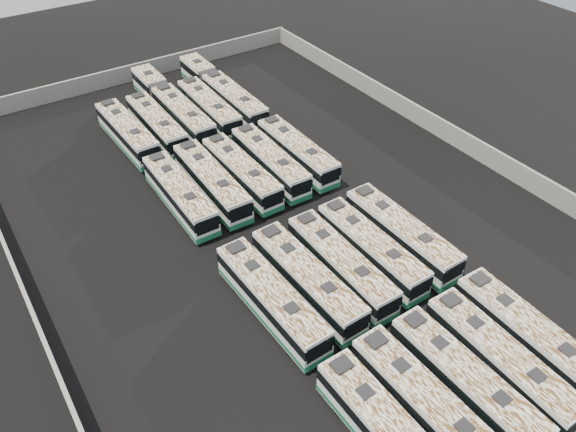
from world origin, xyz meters
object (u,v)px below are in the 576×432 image
Objects in this scene: bus_front_right at (500,361)px; bus_midback_left at (212,182)px; bus_front_far_right at (529,337)px; bus_midback_far_left at (180,194)px; bus_back_far_left at (128,133)px; bus_midfront_right at (371,249)px; bus_back_center at (172,105)px; bus_back_right at (209,108)px; bus_back_far_right at (222,91)px; bus_back_left at (157,125)px; bus_front_left at (428,408)px; bus_midfront_far_right at (401,234)px; bus_midfront_left at (307,280)px; bus_front_center at (465,382)px; bus_midfront_far_left at (271,299)px; bus_midback_far_right at (297,152)px; bus_midback_right at (270,162)px; bus_midfront_center at (341,265)px; bus_midback_center at (242,173)px.

bus_midback_left reaches higher than bus_front_right.
bus_midback_far_left is at bearing 115.86° from bus_front_far_right.
bus_midfront_right is at bearing -72.51° from bus_back_far_left.
bus_back_right is (3.20, -3.20, 0.00)m from bus_back_center.
bus_midfront_right is at bearing -95.41° from bus_back_far_right.
bus_back_left is at bearing 91.23° from bus_midback_left.
bus_midback_left is 16.56m from bus_back_center.
bus_front_left is 16.39m from bus_midfront_far_right.
bus_back_far_right is at bearing 71.65° from bus_midfront_left.
bus_back_right reaches higher than bus_front_center.
bus_midfront_far_left is 1.03× the size of bus_midback_far_right.
bus_midback_right is at bearing 75.94° from bus_front_left.
bus_midfront_far_right reaches higher than bus_front_far_right.
bus_back_far_left is at bearing 93.25° from bus_front_left.
bus_midfront_right is 30.20m from bus_back_far_left.
bus_midfront_far_left is 28.72m from bus_back_far_left.
bus_front_left is 1.02× the size of bus_midback_far_left.
bus_midfront_far_right is (9.73, -0.01, 0.00)m from bus_midfront_left.
bus_midfront_center is (-0.01, 13.00, 0.01)m from bus_front_center.
bus_front_right is (3.18, -0.15, 0.01)m from bus_front_center.
bus_midfront_far_left reaches higher than bus_back_left.
bus_midfront_center is 6.51m from bus_midfront_far_right.
bus_midfront_left is 16.70m from bus_midback_right.
bus_back_far_left is at bearing -153.82° from bus_back_center.
bus_front_right is 41.80m from bus_back_right.
bus_back_center is at bearing 90.74° from bus_midfront_center.
bus_midfront_left reaches higher than bus_midback_far_right.
bus_midback_left is 1.03× the size of bus_midback_right.
bus_back_far_right is at bearing 86.88° from bus_front_right.
bus_midfront_left reaches higher than bus_midback_right.
bus_back_far_left is at bearing 98.07° from bus_front_center.
bus_midback_left reaches higher than bus_midfront_right.
bus_back_left reaches higher than bus_midback_right.
bus_front_right is 44.96m from bus_back_far_right.
bus_midfront_left is at bearing -101.80° from bus_midback_center.
bus_front_far_right is at bearing -74.04° from bus_back_far_left.
bus_midback_left is 6.48m from bus_midback_right.
bus_midfront_right is at bearing -56.68° from bus_midback_far_left.
bus_back_far_right is (13.11, 31.73, -0.03)m from bus_midfront_far_left.
bus_back_far_left is (-13.02, 13.17, 0.03)m from bus_midback_far_right.
bus_front_right is at bearing -88.57° from bus_midback_right.
bus_front_left is at bearing -101.48° from bus_midback_right.
bus_midfront_left is 1.00× the size of bus_midfront_far_right.
bus_front_far_right reaches higher than bus_back_right.
bus_midback_left is at bearing 89.09° from bus_midfront_left.
bus_back_far_left is 0.65× the size of bus_back_far_right.
bus_back_far_left is 1.00× the size of bus_back_right.
bus_midback_left reaches higher than bus_front_center.
bus_back_far_right is at bearing 51.65° from bus_midback_far_left.
bus_midback_center is at bearing -0.09° from bus_midback_far_left.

